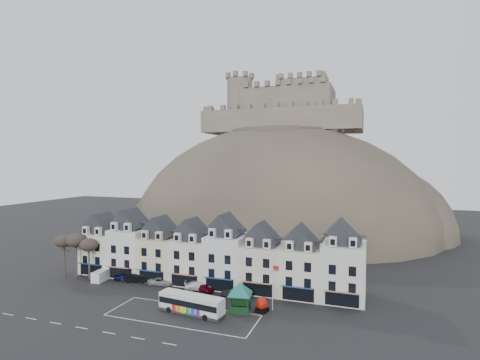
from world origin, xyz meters
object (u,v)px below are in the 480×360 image
(car_white, at_px, (200,285))
(car_maroon, at_px, (204,288))
(red_buoy, at_px, (262,305))
(flagpole, at_px, (273,284))
(bus_shelter, at_px, (240,289))
(car_charcoal, at_px, (233,294))
(car_silver, at_px, (161,281))
(bus, at_px, (191,303))
(white_van, at_px, (102,275))
(car_black, at_px, (137,278))
(car_navy, at_px, (125,277))

(car_white, xyz_separation_m, car_maroon, (1.20, -0.57, -0.14))
(red_buoy, height_order, flagpole, flagpole)
(bus_shelter, distance_m, flagpole, 5.04)
(car_charcoal, bearing_deg, car_silver, 84.13)
(bus, bearing_deg, red_buoy, 29.99)
(bus_shelter, xyz_separation_m, red_buoy, (3.22, 0.62, -2.27))
(white_van, distance_m, car_white, 19.85)
(car_black, distance_m, car_maroon, 14.12)
(flagpole, relative_size, car_charcoal, 1.75)
(car_charcoal, bearing_deg, red_buoy, -122.92)
(red_buoy, xyz_separation_m, white_van, (-32.83, 4.44, -0.17))
(bus, distance_m, bus_shelter, 7.52)
(white_van, distance_m, car_silver, 12.18)
(white_van, relative_size, car_black, 0.93)
(car_silver, xyz_separation_m, car_white, (7.70, 0.00, 0.08))
(bus_shelter, bearing_deg, white_van, 160.67)
(car_black, bearing_deg, car_navy, 76.02)
(car_white, height_order, car_charcoal, car_white)
(bus, distance_m, car_black, 19.02)
(bus_shelter, distance_m, white_van, 30.13)
(car_maroon, bearing_deg, car_navy, 110.11)
(flagpole, bearing_deg, car_silver, 168.50)
(car_maroon, bearing_deg, car_silver, 108.38)
(red_buoy, relative_size, car_white, 0.42)
(white_van, bearing_deg, car_white, -0.19)
(white_van, xyz_separation_m, car_silver, (12.10, 1.35, -0.28))
(car_navy, bearing_deg, bus, -136.09)
(bus_shelter, bearing_deg, car_white, 137.20)
(car_silver, height_order, car_white, car_white)
(car_black, distance_m, car_white, 12.91)
(bus, height_order, car_black, bus)
(bus, relative_size, car_black, 2.26)
(car_navy, height_order, car_charcoal, car_navy)
(white_van, bearing_deg, car_black, 6.83)
(flagpole, relative_size, car_black, 1.53)
(bus_shelter, relative_size, car_black, 1.47)
(white_van, bearing_deg, car_navy, 13.69)
(bus_shelter, bearing_deg, car_charcoal, 111.58)
(bus_shelter, height_order, car_maroon, bus_shelter)
(car_maroon, bearing_deg, bus, -144.81)
(bus, distance_m, car_navy, 21.38)
(red_buoy, height_order, white_van, red_buoy)
(car_navy, distance_m, car_maroon, 16.81)
(car_black, bearing_deg, car_charcoal, -108.54)
(bus_shelter, distance_m, car_maroon, 10.76)
(car_navy, bearing_deg, car_black, -109.05)
(car_silver, bearing_deg, bus_shelter, -112.24)
(car_black, relative_size, car_white, 0.88)
(flagpole, bearing_deg, car_maroon, 163.47)
(flagpole, relative_size, car_maroon, 1.94)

